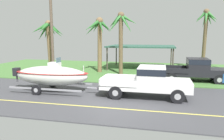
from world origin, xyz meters
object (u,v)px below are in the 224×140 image
(boat_on_trailer, at_px, (51,75))
(carport_awning, at_px, (141,47))
(palm_tree_near_left, at_px, (48,34))
(utility_pole, at_px, (52,31))
(pickup_truck_towing, at_px, (151,80))
(palm_tree_near_right, at_px, (206,25))
(palm_tree_far_left, at_px, (99,33))
(parked_pickup_background, at_px, (197,69))
(palm_tree_mid, at_px, (121,28))

(boat_on_trailer, distance_m, carport_awning, 12.82)
(palm_tree_near_left, relative_size, utility_pole, 0.65)
(pickup_truck_towing, xyz_separation_m, palm_tree_near_left, (-10.27, 6.43, 2.86))
(pickup_truck_towing, xyz_separation_m, utility_pole, (-8.75, 4.27, 3.10))
(carport_awning, relative_size, palm_tree_near_left, 1.40)
(carport_awning, bearing_deg, palm_tree_near_right, 7.53)
(boat_on_trailer, xyz_separation_m, palm_tree_near_left, (-3.62, 6.43, 2.82))
(pickup_truck_towing, xyz_separation_m, palm_tree_far_left, (-5.67, 8.20, 2.95))
(palm_tree_near_right, bearing_deg, carport_awning, -172.47)
(carport_awning, xyz_separation_m, utility_pole, (-7.03, -7.48, 1.63))
(boat_on_trailer, height_order, carport_awning, carport_awning)
(parked_pickup_background, relative_size, palm_tree_near_left, 1.07)
(palm_tree_near_left, distance_m, palm_tree_mid, 7.07)
(utility_pole, bearing_deg, carport_awning, 46.80)
(pickup_truck_towing, relative_size, boat_on_trailer, 0.89)
(pickup_truck_towing, relative_size, carport_awning, 0.77)
(pickup_truck_towing, relative_size, palm_tree_mid, 0.94)
(boat_on_trailer, distance_m, palm_tree_far_left, 8.76)
(boat_on_trailer, xyz_separation_m, parked_pickup_background, (10.07, 5.51, -0.03))
(palm_tree_near_left, bearing_deg, palm_tree_mid, 7.67)
(boat_on_trailer, xyz_separation_m, palm_tree_near_right, (11.80, 12.66, 3.80))
(pickup_truck_towing, relative_size, palm_tree_near_left, 1.07)
(carport_awning, distance_m, palm_tree_far_left, 5.51)
(pickup_truck_towing, height_order, boat_on_trailer, boat_on_trailer)
(carport_awning, height_order, palm_tree_near_left, palm_tree_near_left)
(boat_on_trailer, relative_size, utility_pole, 0.79)
(boat_on_trailer, relative_size, parked_pickup_background, 1.12)
(palm_tree_near_left, height_order, utility_pole, utility_pole)
(pickup_truck_towing, distance_m, parked_pickup_background, 6.48)
(parked_pickup_background, relative_size, palm_tree_far_left, 1.01)
(parked_pickup_background, relative_size, palm_tree_mid, 0.94)
(boat_on_trailer, relative_size, palm_tree_near_right, 0.95)
(palm_tree_near_right, bearing_deg, utility_pole, -148.87)
(pickup_truck_towing, xyz_separation_m, boat_on_trailer, (-6.65, -0.00, 0.04))
(pickup_truck_towing, height_order, palm_tree_near_left, palm_tree_near_left)
(palm_tree_near_right, height_order, utility_pole, utility_pole)
(palm_tree_near_left, bearing_deg, palm_tree_far_left, 21.03)
(parked_pickup_background, xyz_separation_m, utility_pole, (-12.16, -1.25, 3.09))
(pickup_truck_towing, relative_size, palm_tree_far_left, 1.01)
(boat_on_trailer, bearing_deg, palm_tree_near_right, 47.01)
(palm_tree_far_left, bearing_deg, palm_tree_near_right, 22.38)
(parked_pickup_background, height_order, palm_tree_mid, palm_tree_mid)
(pickup_truck_towing, distance_m, utility_pole, 10.22)
(palm_tree_far_left, bearing_deg, utility_pole, -128.04)
(carport_awning, height_order, palm_tree_near_right, palm_tree_near_right)
(pickup_truck_towing, distance_m, palm_tree_near_left, 12.45)
(carport_awning, relative_size, palm_tree_mid, 1.23)
(parked_pickup_background, bearing_deg, pickup_truck_towing, -121.76)
(parked_pickup_background, bearing_deg, palm_tree_mid, 164.44)
(palm_tree_near_right, bearing_deg, palm_tree_mid, -147.91)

